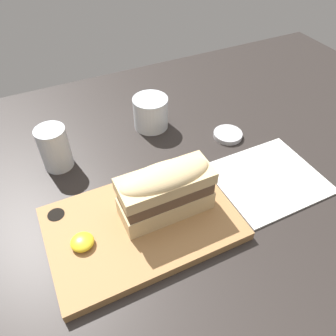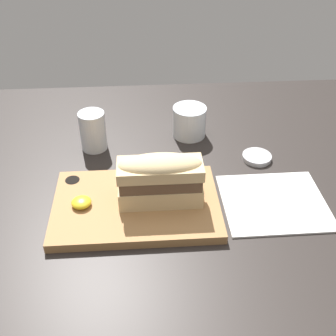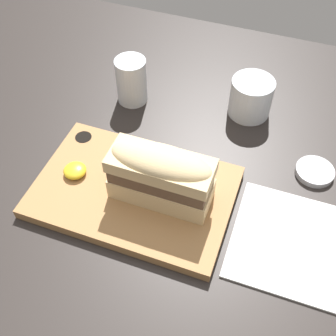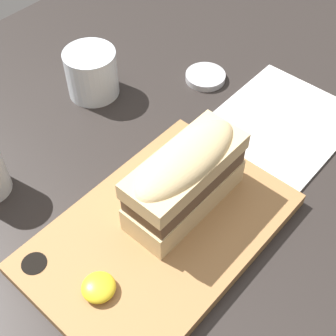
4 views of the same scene
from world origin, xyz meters
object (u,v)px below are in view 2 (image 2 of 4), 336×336
Objects in this scene: water_glass at (93,133)px; condiment_dish at (257,157)px; serving_board at (136,205)px; wine_glass at (189,122)px; sandwich at (160,178)px; napkin at (274,202)px.

water_glass is 1.41× the size of condiment_dish.
wine_glass reaches higher than serving_board.
water_glass is at bearing 123.25° from sandwich.
serving_board is at bearing -116.80° from wine_glass.
wine_glass is 31.11cm from napkin.
napkin is at bearing -31.22° from water_glass.
sandwich reaches higher than wine_glass.
serving_board is 1.57× the size of napkin.
sandwich reaches higher than serving_board.
napkin is 3.11× the size of condiment_dish.
serving_board is 25.02cm from water_glass.
water_glass is at bearing -169.67° from wine_glass.
napkin is (28.17, -0.25, -0.75)cm from serving_board.
wine_glass is (8.70, 26.86, -3.89)cm from sandwich.
sandwich is at bearing -107.96° from wine_glass.
serving_board reaches higher than napkin.
serving_board is 8.21cm from sandwich.
condiment_dish is at bearing 28.29° from serving_board.
serving_board is 28.18cm from napkin.
water_glass is at bearing 113.35° from serving_board.
condiment_dish is (38.19, -7.52, -3.58)cm from water_glass.
sandwich is 28.66cm from condiment_dish.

